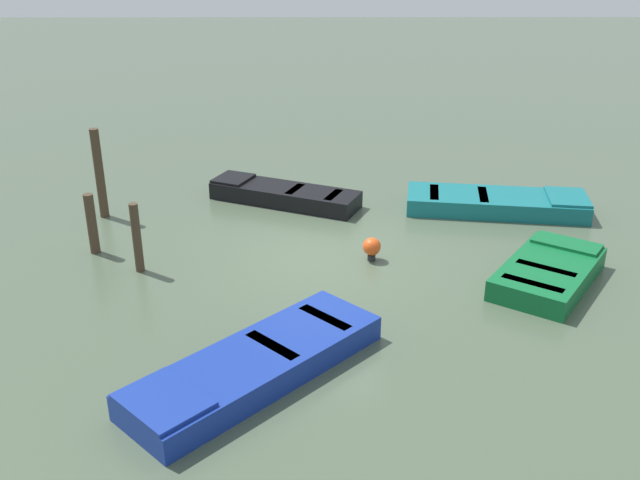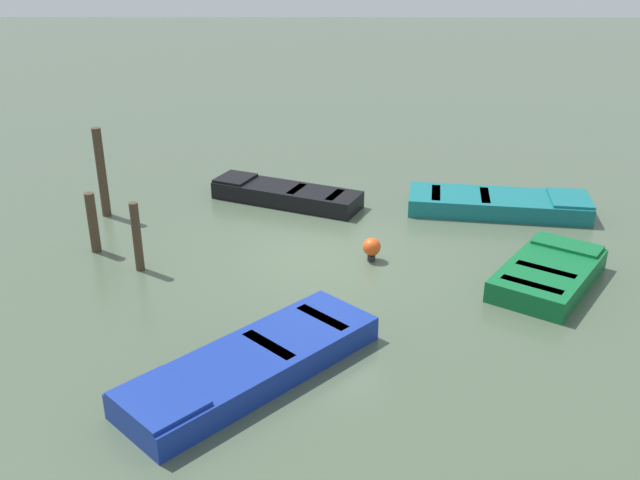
{
  "view_description": "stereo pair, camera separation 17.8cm",
  "coord_description": "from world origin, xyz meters",
  "px_view_note": "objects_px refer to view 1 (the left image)",
  "views": [
    {
      "loc": [
        -13.01,
        0.07,
        6.16
      ],
      "look_at": [
        0.0,
        0.0,
        0.35
      ],
      "focal_mm": 39.92,
      "sensor_mm": 36.0,
      "label": 1
    },
    {
      "loc": [
        -13.01,
        -0.11,
        6.16
      ],
      "look_at": [
        0.0,
        0.0,
        0.35
      ],
      "focal_mm": 39.92,
      "sensor_mm": 36.0,
      "label": 2
    }
  ],
  "objects_px": {
    "mooring_piling_near_left": "(137,238)",
    "marker_buoy": "(372,247)",
    "rowboat_green": "(549,272)",
    "mooring_piling_center": "(92,224)",
    "rowboat_black": "(284,194)",
    "mooring_piling_mid_right": "(99,174)",
    "rowboat_teal": "(497,202)",
    "rowboat_blue": "(255,365)"
  },
  "relations": [
    {
      "from": "mooring_piling_mid_right",
      "to": "marker_buoy",
      "type": "distance_m",
      "value": 6.45
    },
    {
      "from": "rowboat_black",
      "to": "mooring_piling_center",
      "type": "height_order",
      "value": "mooring_piling_center"
    },
    {
      "from": "rowboat_teal",
      "to": "rowboat_green",
      "type": "distance_m",
      "value": 3.63
    },
    {
      "from": "rowboat_teal",
      "to": "rowboat_blue",
      "type": "xyz_separation_m",
      "value": [
        -6.64,
        5.13,
        -0.0
      ]
    },
    {
      "from": "rowboat_black",
      "to": "rowboat_green",
      "type": "relative_size",
      "value": 1.24
    },
    {
      "from": "mooring_piling_center",
      "to": "mooring_piling_mid_right",
      "type": "bearing_deg",
      "value": 9.89
    },
    {
      "from": "rowboat_teal",
      "to": "mooring_piling_near_left",
      "type": "relative_size",
      "value": 3.05
    },
    {
      "from": "rowboat_green",
      "to": "mooring_piling_near_left",
      "type": "relative_size",
      "value": 2.14
    },
    {
      "from": "mooring_piling_mid_right",
      "to": "rowboat_green",
      "type": "bearing_deg",
      "value": -109.99
    },
    {
      "from": "rowboat_blue",
      "to": "marker_buoy",
      "type": "bearing_deg",
      "value": -162.29
    },
    {
      "from": "rowboat_black",
      "to": "mooring_piling_mid_right",
      "type": "xyz_separation_m",
      "value": [
        -0.85,
        4.07,
        0.82
      ]
    },
    {
      "from": "rowboat_teal",
      "to": "rowboat_blue",
      "type": "height_order",
      "value": "same"
    },
    {
      "from": "rowboat_teal",
      "to": "rowboat_blue",
      "type": "bearing_deg",
      "value": -119.35
    },
    {
      "from": "rowboat_green",
      "to": "mooring_piling_mid_right",
      "type": "bearing_deg",
      "value": 104.65
    },
    {
      "from": "rowboat_blue",
      "to": "mooring_piling_near_left",
      "type": "bearing_deg",
      "value": -100.36
    },
    {
      "from": "rowboat_green",
      "to": "mooring_piling_center",
      "type": "xyz_separation_m",
      "value": [
        1.39,
        8.85,
        0.42
      ]
    },
    {
      "from": "rowboat_green",
      "to": "mooring_piling_near_left",
      "type": "height_order",
      "value": "mooring_piling_near_left"
    },
    {
      "from": "mooring_piling_near_left",
      "to": "mooring_piling_center",
      "type": "bearing_deg",
      "value": 52.55
    },
    {
      "from": "rowboat_black",
      "to": "rowboat_blue",
      "type": "bearing_deg",
      "value": 112.81
    },
    {
      "from": "rowboat_teal",
      "to": "marker_buoy",
      "type": "bearing_deg",
      "value": -131.39
    },
    {
      "from": "rowboat_green",
      "to": "mooring_piling_near_left",
      "type": "bearing_deg",
      "value": 120.62
    },
    {
      "from": "rowboat_black",
      "to": "rowboat_teal",
      "type": "bearing_deg",
      "value": -162.66
    },
    {
      "from": "mooring_piling_mid_right",
      "to": "mooring_piling_center",
      "type": "relative_size",
      "value": 1.63
    },
    {
      "from": "mooring_piling_near_left",
      "to": "marker_buoy",
      "type": "relative_size",
      "value": 2.9
    },
    {
      "from": "rowboat_blue",
      "to": "rowboat_green",
      "type": "xyz_separation_m",
      "value": [
        3.01,
        -5.24,
        0.0
      ]
    },
    {
      "from": "rowboat_green",
      "to": "marker_buoy",
      "type": "relative_size",
      "value": 6.21
    },
    {
      "from": "rowboat_green",
      "to": "rowboat_teal",
      "type": "bearing_deg",
      "value": 36.35
    },
    {
      "from": "mooring_piling_mid_right",
      "to": "rowboat_blue",
      "type": "bearing_deg",
      "value": -148.11
    },
    {
      "from": "rowboat_teal",
      "to": "mooring_piling_mid_right",
      "type": "distance_m",
      "value": 9.12
    },
    {
      "from": "rowboat_black",
      "to": "marker_buoy",
      "type": "xyz_separation_m",
      "value": [
        -3.21,
        -1.89,
        0.07
      ]
    },
    {
      "from": "rowboat_green",
      "to": "mooring_piling_mid_right",
      "type": "distance_m",
      "value": 9.81
    },
    {
      "from": "rowboat_blue",
      "to": "rowboat_green",
      "type": "bearing_deg",
      "value": 164.26
    },
    {
      "from": "rowboat_blue",
      "to": "mooring_piling_near_left",
      "type": "height_order",
      "value": "mooring_piling_near_left"
    },
    {
      "from": "rowboat_green",
      "to": "marker_buoy",
      "type": "height_order",
      "value": "marker_buoy"
    },
    {
      "from": "rowboat_teal",
      "to": "mooring_piling_center",
      "type": "height_order",
      "value": "mooring_piling_center"
    },
    {
      "from": "mooring_piling_near_left",
      "to": "marker_buoy",
      "type": "xyz_separation_m",
      "value": [
        0.45,
        -4.51,
        -0.41
      ]
    },
    {
      "from": "rowboat_blue",
      "to": "marker_buoy",
      "type": "relative_size",
      "value": 8.09
    },
    {
      "from": "rowboat_green",
      "to": "mooring_piling_center",
      "type": "bearing_deg",
      "value": 115.71
    },
    {
      "from": "mooring_piling_near_left",
      "to": "mooring_piling_center",
      "type": "xyz_separation_m",
      "value": [
        0.85,
        1.11,
        -0.06
      ]
    },
    {
      "from": "rowboat_teal",
      "to": "rowboat_blue",
      "type": "distance_m",
      "value": 8.39
    },
    {
      "from": "rowboat_black",
      "to": "mooring_piling_center",
      "type": "distance_m",
      "value": 4.69
    },
    {
      "from": "rowboat_blue",
      "to": "mooring_piling_mid_right",
      "type": "relative_size",
      "value": 1.88
    }
  ]
}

